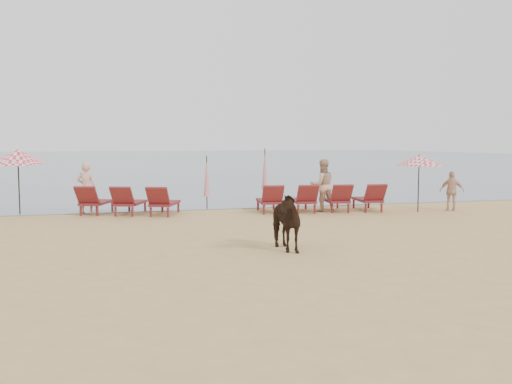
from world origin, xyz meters
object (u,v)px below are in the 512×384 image
(umbrella_open_right, at_px, (419,160))
(beachgoer_left, at_px, (87,188))
(umbrella_closed_left, at_px, (265,169))
(lounger_cluster_right, at_px, (320,199))
(cow, at_px, (281,221))
(beachgoer_right_b, at_px, (452,191))
(umbrella_open_left_b, at_px, (18,156))
(umbrella_closed_right, at_px, (207,177))
(beachgoer_right_a, at_px, (323,185))
(lounger_cluster_left, at_px, (128,201))

(umbrella_open_right, height_order, beachgoer_left, umbrella_open_right)
(umbrella_closed_left, relative_size, beachgoer_left, 1.23)
(lounger_cluster_right, height_order, beachgoer_left, beachgoer_left)
(cow, xyz_separation_m, beachgoer_right_b, (8.54, 5.69, 0.04))
(lounger_cluster_right, xyz_separation_m, cow, (-3.67, -6.65, 0.21))
(umbrella_open_left_b, distance_m, umbrella_closed_right, 6.77)
(lounger_cluster_right, bearing_deg, beachgoer_right_a, 54.47)
(umbrella_open_right, xyz_separation_m, beachgoer_left, (-11.76, 2.51, -0.96))
(cow, height_order, beachgoer_left, beachgoer_left)
(lounger_cluster_left, relative_size, lounger_cluster_right, 0.79)
(lounger_cluster_left, relative_size, umbrella_open_right, 1.77)
(beachgoer_right_b, bearing_deg, lounger_cluster_left, 21.10)
(umbrella_open_left_b, bearing_deg, umbrella_open_right, 6.35)
(beachgoer_right_b, bearing_deg, beachgoer_left, 19.47)
(umbrella_open_right, distance_m, beachgoer_left, 12.06)
(umbrella_open_left_b, distance_m, beachgoer_right_a, 10.98)
(umbrella_closed_left, height_order, beachgoer_left, umbrella_closed_left)
(lounger_cluster_right, relative_size, beachgoer_left, 2.51)
(cow, bearing_deg, umbrella_open_right, 34.30)
(lounger_cluster_right, height_order, beachgoer_right_b, beachgoer_right_b)
(lounger_cluster_left, relative_size, umbrella_closed_left, 1.62)
(umbrella_closed_left, xyz_separation_m, beachgoer_right_a, (1.23, -3.39, -0.44))
(umbrella_closed_right, height_order, beachgoer_right_b, umbrella_closed_right)
(umbrella_open_left_b, xyz_separation_m, umbrella_open_right, (14.08, -3.17, -0.17))
(umbrella_open_left_b, relative_size, umbrella_open_right, 1.13)
(lounger_cluster_right, xyz_separation_m, umbrella_open_left_b, (-10.58, 2.28, 1.57))
(umbrella_closed_right, distance_m, beachgoer_left, 4.41)
(lounger_cluster_right, bearing_deg, cow, -111.56)
(cow, bearing_deg, umbrella_closed_left, 71.34)
(umbrella_closed_right, xyz_separation_m, beachgoer_left, (-4.39, -0.30, -0.32))
(beachgoer_left, xyz_separation_m, beachgoer_right_b, (13.13, -2.58, -0.20))
(beachgoer_right_a, relative_size, beachgoer_right_b, 1.31)
(beachgoer_right_b, bearing_deg, lounger_cluster_right, 19.38)
(lounger_cluster_right, relative_size, umbrella_open_right, 2.23)
(umbrella_closed_right, height_order, beachgoer_left, umbrella_closed_right)
(lounger_cluster_left, xyz_separation_m, umbrella_open_left_b, (-3.72, 1.28, 1.57))
(umbrella_closed_left, distance_m, cow, 10.53)
(umbrella_open_left_b, height_order, umbrella_closed_left, umbrella_open_left_b)
(umbrella_open_right, bearing_deg, beachgoer_right_a, 144.64)
(lounger_cluster_left, bearing_deg, umbrella_closed_left, 45.83)
(lounger_cluster_right, bearing_deg, umbrella_open_right, -7.02)
(lounger_cluster_left, distance_m, beachgoer_right_b, 11.89)
(umbrella_closed_left, xyz_separation_m, cow, (-2.58, -10.19, -0.71))
(lounger_cluster_right, relative_size, beachgoer_right_b, 3.17)
(umbrella_closed_right, bearing_deg, beachgoer_right_b, -18.29)
(beachgoer_right_a, xyz_separation_m, beachgoer_right_b, (4.73, -1.11, -0.23))
(lounger_cluster_left, bearing_deg, cow, -45.34)
(lounger_cluster_right, xyz_separation_m, umbrella_closed_left, (-1.10, 3.53, 0.92))
(lounger_cluster_left, bearing_deg, beachgoer_right_b, 12.55)
(umbrella_open_left_b, height_order, beachgoer_right_b, umbrella_open_left_b)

